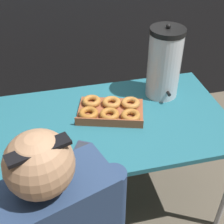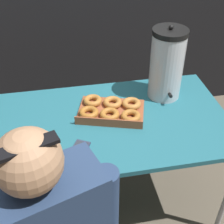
# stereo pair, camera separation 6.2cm
# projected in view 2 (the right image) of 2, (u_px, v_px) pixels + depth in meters

# --- Properties ---
(ground_plane) EXTENTS (12.00, 12.00, 0.00)m
(ground_plane) POSITION_uv_depth(u_px,v_px,m) (112.00, 200.00, 2.15)
(ground_plane) COLOR brown
(folding_table) EXTENTS (1.31, 0.76, 0.71)m
(folding_table) POSITION_uv_depth(u_px,v_px,m) (111.00, 127.00, 1.75)
(folding_table) COLOR #236675
(folding_table) RESTS_ON ground
(donut_box) EXTENTS (0.43, 0.35, 0.05)m
(donut_box) POSITION_uv_depth(u_px,v_px,m) (111.00, 110.00, 1.76)
(donut_box) COLOR brown
(donut_box) RESTS_ON folding_table
(coffee_urn) EXTENTS (0.20, 0.23, 0.45)m
(coffee_urn) POSITION_uv_depth(u_px,v_px,m) (167.00, 64.00, 1.79)
(coffee_urn) COLOR silver
(coffee_urn) RESTS_ON folding_table
(cell_phone) EXTENTS (0.13, 0.16, 0.01)m
(cell_phone) POSITION_uv_depth(u_px,v_px,m) (78.00, 151.00, 1.53)
(cell_phone) COLOR #2D334C
(cell_phone) RESTS_ON folding_table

